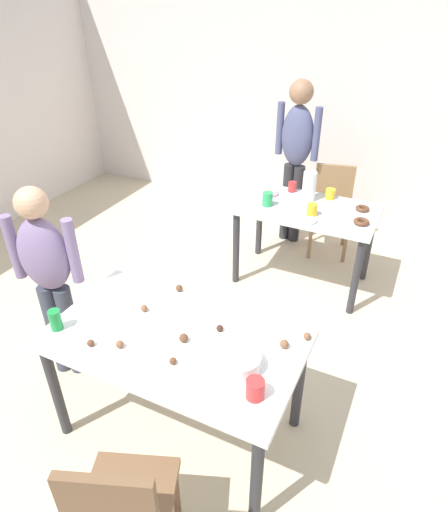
# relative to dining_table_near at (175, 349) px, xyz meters

# --- Properties ---
(ground_plane) EXTENTS (6.40, 6.40, 0.00)m
(ground_plane) POSITION_rel_dining_table_near_xyz_m (-0.09, 0.14, -0.66)
(ground_plane) COLOR beige
(wall_back) EXTENTS (6.40, 0.10, 2.60)m
(wall_back) POSITION_rel_dining_table_near_xyz_m (-0.09, 3.34, 0.64)
(wall_back) COLOR silver
(wall_back) RESTS_ON ground_plane
(dining_table_near) EXTENTS (1.38, 0.79, 0.75)m
(dining_table_near) POSITION_rel_dining_table_near_xyz_m (0.00, 0.00, 0.00)
(dining_table_near) COLOR white
(dining_table_near) RESTS_ON ground_plane
(dining_table_far) EXTENTS (1.18, 0.68, 0.75)m
(dining_table_far) POSITION_rel_dining_table_near_xyz_m (0.17, 1.88, -0.02)
(dining_table_far) COLOR silver
(dining_table_far) RESTS_ON ground_plane
(chair_near_table) EXTENTS (0.52, 0.52, 0.87)m
(chair_near_table) POSITION_rel_dining_table_near_xyz_m (0.19, -0.76, -0.16)
(chair_near_table) COLOR brown
(chair_near_table) RESTS_ON ground_plane
(chair_far_table) EXTENTS (0.48, 0.48, 0.87)m
(chair_far_table) POSITION_rel_dining_table_near_xyz_m (0.25, 2.57, -0.16)
(chair_far_table) COLOR olive
(chair_far_table) RESTS_ON ground_plane
(person_girl_near) EXTENTS (0.45, 0.29, 1.40)m
(person_girl_near) POSITION_rel_dining_table_near_xyz_m (-0.97, 0.09, 0.17)
(person_girl_near) COLOR #383D4C
(person_girl_near) RESTS_ON ground_plane
(person_adult_far) EXTENTS (0.46, 0.24, 1.64)m
(person_adult_far) POSITION_rel_dining_table_near_xyz_m (-0.17, 2.59, 0.34)
(person_adult_far) COLOR #28282D
(person_adult_far) RESTS_ON ground_plane
(mixing_bowl) EXTENTS (0.22, 0.22, 0.08)m
(mixing_bowl) POSITION_rel_dining_table_near_xyz_m (0.40, -0.05, 0.13)
(mixing_bowl) COLOR white
(mixing_bowl) RESTS_ON dining_table_near
(soda_can) EXTENTS (0.07, 0.07, 0.12)m
(soda_can) POSITION_rel_dining_table_near_xyz_m (-0.61, -0.22, 0.15)
(soda_can) COLOR #198438
(soda_can) RESTS_ON dining_table_near
(fork_near) EXTENTS (0.17, 0.02, 0.01)m
(fork_near) POSITION_rel_dining_table_near_xyz_m (-0.47, -0.16, 0.09)
(fork_near) COLOR silver
(fork_near) RESTS_ON dining_table_near
(cup_near_0) EXTENTS (0.09, 0.09, 0.10)m
(cup_near_0) POSITION_rel_dining_table_near_xyz_m (0.54, -0.19, 0.14)
(cup_near_0) COLOR red
(cup_near_0) RESTS_ON dining_table_near
(cake_ball_0) EXTENTS (0.04, 0.04, 0.04)m
(cake_ball_0) POSITION_rel_dining_table_near_xyz_m (-0.19, 0.37, 0.11)
(cake_ball_0) COLOR brown
(cake_ball_0) RESTS_ON dining_table_near
(cake_ball_1) EXTENTS (0.04, 0.04, 0.04)m
(cake_ball_1) POSITION_rel_dining_table_near_xyz_m (-0.21, -0.19, 0.11)
(cake_ball_1) COLOR brown
(cake_ball_1) RESTS_ON dining_table_near
(cake_ball_2) EXTENTS (0.04, 0.04, 0.04)m
(cake_ball_2) POSITION_rel_dining_table_near_xyz_m (-0.36, -0.25, 0.11)
(cake_ball_2) COLOR brown
(cake_ball_2) RESTS_ON dining_table_near
(cake_ball_3) EXTENTS (0.04, 0.04, 0.04)m
(cake_ball_3) POSITION_rel_dining_table_near_xyz_m (0.65, 0.29, 0.11)
(cake_ball_3) COLOR brown
(cake_ball_3) RESTS_ON dining_table_near
(cake_ball_4) EXTENTS (0.04, 0.04, 0.04)m
(cake_ball_4) POSITION_rel_dining_table_near_xyz_m (-0.27, 0.11, 0.11)
(cake_ball_4) COLOR brown
(cake_ball_4) RESTS_ON dining_table_near
(cake_ball_5) EXTENTS (0.05, 0.05, 0.05)m
(cake_ball_5) POSITION_rel_dining_table_near_xyz_m (0.06, -0.01, 0.12)
(cake_ball_5) COLOR brown
(cake_ball_5) RESTS_ON dining_table_near
(cake_ball_6) EXTENTS (0.05, 0.05, 0.05)m
(cake_ball_6) POSITION_rel_dining_table_near_xyz_m (0.56, 0.18, 0.12)
(cake_ball_6) COLOR brown
(cake_ball_6) RESTS_ON dining_table_near
(cake_ball_7) EXTENTS (0.04, 0.04, 0.04)m
(cake_ball_7) POSITION_rel_dining_table_near_xyz_m (0.20, 0.15, 0.11)
(cake_ball_7) COLOR #3D2319
(cake_ball_7) RESTS_ON dining_table_near
(cake_ball_8) EXTENTS (0.04, 0.04, 0.04)m
(cake_ball_8) POSITION_rel_dining_table_near_xyz_m (0.10, -0.17, 0.11)
(cake_ball_8) COLOR brown
(cake_ball_8) RESTS_ON dining_table_near
(pitcher_far) EXTENTS (0.12, 0.12, 0.26)m
(pitcher_far) POSITION_rel_dining_table_near_xyz_m (0.14, 2.02, 0.22)
(pitcher_far) COLOR white
(pitcher_far) RESTS_ON dining_table_far
(cup_far_0) EXTENTS (0.08, 0.08, 0.09)m
(cup_far_0) POSITION_rel_dining_table_near_xyz_m (0.31, 2.13, 0.14)
(cup_far_0) COLOR yellow
(cup_far_0) RESTS_ON dining_table_far
(cup_far_1) EXTENTS (0.07, 0.07, 0.09)m
(cup_far_1) POSITION_rel_dining_table_near_xyz_m (-0.05, 2.14, 0.14)
(cup_far_1) COLOR red
(cup_far_1) RESTS_ON dining_table_far
(cup_far_2) EXTENTS (0.09, 0.09, 0.10)m
(cup_far_2) POSITION_rel_dining_table_near_xyz_m (0.25, 1.75, 0.14)
(cup_far_2) COLOR yellow
(cup_far_2) RESTS_ON dining_table_far
(cup_far_3) EXTENTS (0.09, 0.09, 0.12)m
(cup_far_3) POSITION_rel_dining_table_near_xyz_m (-0.14, 1.76, 0.15)
(cup_far_3) COLOR green
(cup_far_3) RESTS_ON dining_table_far
(donut_far_0) EXTENTS (0.13, 0.13, 0.04)m
(donut_far_0) POSITION_rel_dining_table_near_xyz_m (-0.19, 1.99, 0.11)
(donut_far_0) COLOR pink
(donut_far_0) RESTS_ON dining_table_far
(donut_far_1) EXTENTS (0.11, 0.11, 0.03)m
(donut_far_1) POSITION_rel_dining_table_near_xyz_m (0.61, 2.02, 0.11)
(donut_far_1) COLOR brown
(donut_far_1) RESTS_ON dining_table_far
(donut_far_2) EXTENTS (0.11, 0.11, 0.03)m
(donut_far_2) POSITION_rel_dining_table_near_xyz_m (0.28, 1.62, 0.11)
(donut_far_2) COLOR white
(donut_far_2) RESTS_ON dining_table_far
(donut_far_3) EXTENTS (0.13, 0.13, 0.04)m
(donut_far_3) POSITION_rel_dining_table_near_xyz_m (0.65, 1.76, 0.11)
(donut_far_3) COLOR brown
(donut_far_3) RESTS_ON dining_table_far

